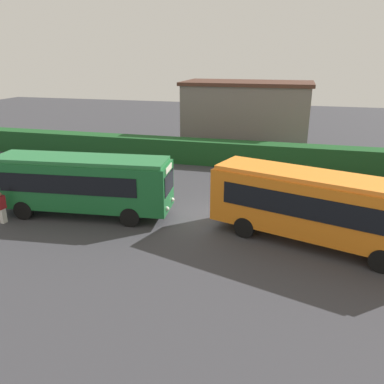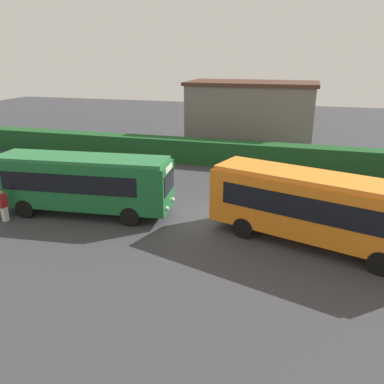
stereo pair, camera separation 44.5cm
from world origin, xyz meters
name	(u,v)px [view 1 (the left image)]	position (x,y,z in m)	size (l,w,h in m)	color
ground_plane	(203,216)	(0.00, 0.00, 0.00)	(102.80, 102.80, 0.00)	#38383D
bus_green	(82,182)	(-6.21, -1.44, 1.83)	(9.61, 3.28, 3.18)	#19602D
bus_orange	(318,205)	(5.62, -1.83, 1.88)	(9.85, 5.14, 3.27)	orange
person_center	(1,207)	(-9.72, -3.49, 0.87)	(0.32, 0.45, 1.66)	silver
hedge_row	(235,154)	(0.00, 10.53, 0.93)	(63.40, 1.64, 1.86)	#1A4B20
depot_building	(246,115)	(0.01, 16.72, 3.00)	(11.23, 5.98, 5.97)	slate
traffic_cone	(355,183)	(8.42, 7.10, 0.30)	(0.36, 0.36, 0.60)	orange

